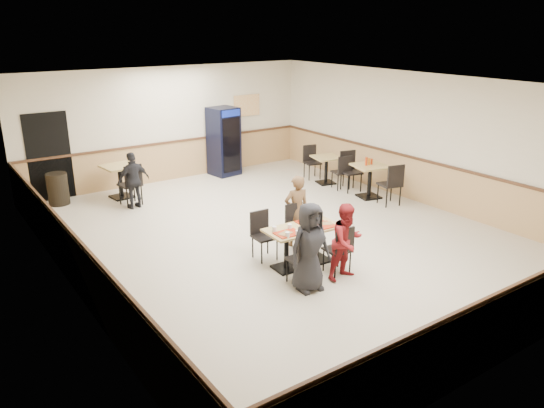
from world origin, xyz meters
TOP-DOWN VIEW (x-y plane):
  - ground at (0.00, 0.00)m, footprint 10.00×10.00m
  - room_shell at (1.78, 2.55)m, footprint 10.00×10.00m
  - main_table at (-0.44, -1.31)m, footprint 1.34×0.72m
  - main_chairs at (-0.49, -1.31)m, footprint 1.24×1.59m
  - diner_woman_left at (-0.90, -2.09)m, footprint 0.75×0.52m
  - diner_woman_right at (-0.15, -2.12)m, footprint 0.67×0.54m
  - diner_man_opposite at (0.02, -0.54)m, footprint 0.56×0.42m
  - lone_diner at (-1.72, 3.28)m, footprint 0.80×0.40m
  - tabletop_clutter at (-0.41, -1.36)m, footprint 1.16×0.62m
  - side_table_near at (3.25, 0.77)m, footprint 0.90×0.90m
  - side_table_near_chair_south at (3.25, 0.12)m, footprint 0.57×0.57m
  - side_table_near_chair_north at (3.25, 1.42)m, footprint 0.57×0.57m
  - side_table_far at (3.16, 2.29)m, footprint 0.82×0.82m
  - side_table_far_chair_south at (3.16, 1.70)m, footprint 0.51×0.51m
  - side_table_far_chair_north at (3.16, 2.87)m, footprint 0.51×0.51m
  - condiment_caddy at (3.21, 0.82)m, footprint 0.23×0.06m
  - back_table at (-1.72, 4.20)m, footprint 0.84×0.84m
  - back_table_chair_lone at (-1.72, 3.55)m, footprint 0.53×0.53m
  - pepsi_cooler at (1.40, 4.59)m, footprint 0.79×0.80m
  - trash_bin at (-3.10, 4.55)m, footprint 0.47×0.47m

SIDE VIEW (x-z plane):
  - ground at x=0.00m, z-range 0.00..0.00m
  - trash_bin at x=-3.10m, z-range 0.00..0.75m
  - main_chairs at x=-0.49m, z-range 0.00..0.89m
  - side_table_far_chair_south at x=3.16m, z-range 0.00..0.92m
  - side_table_far_chair_north at x=3.16m, z-range 0.00..0.92m
  - main_table at x=-0.44m, z-range 0.12..0.82m
  - side_table_far at x=3.16m, z-range 0.12..0.85m
  - back_table_chair_lone at x=-1.72m, z-range 0.00..1.02m
  - side_table_near_chair_south at x=3.25m, z-range 0.00..1.03m
  - side_table_near_chair_north at x=3.25m, z-range 0.00..1.03m
  - back_table at x=-1.72m, z-range 0.13..0.94m
  - side_table_near at x=3.25m, z-range 0.13..0.94m
  - room_shell at x=1.78m, z-range -4.42..5.58m
  - diner_woman_right at x=-0.15m, z-range 0.00..1.30m
  - lone_diner at x=-1.72m, z-range 0.00..1.31m
  - diner_man_opposite at x=0.02m, z-range 0.00..1.38m
  - tabletop_clutter at x=-0.41m, z-range 0.66..0.78m
  - diner_woman_left at x=-0.90m, z-range 0.00..1.45m
  - condiment_caddy at x=3.21m, z-range 0.80..1.00m
  - pepsi_cooler at x=1.40m, z-range 0.00..1.88m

